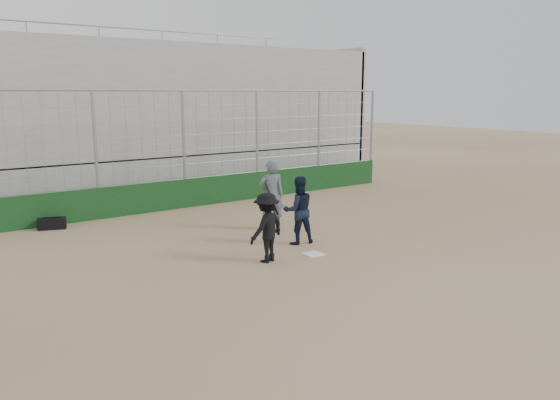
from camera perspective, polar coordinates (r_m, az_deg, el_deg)
ground at (r=13.56m, az=3.49°, el=-5.71°), size 90.00×90.00×0.00m
home_plate at (r=13.56m, az=3.49°, el=-5.66°), size 0.44×0.44×0.02m
backstop at (r=19.14m, az=-9.89°, el=2.07°), size 18.10×0.25×4.04m
bleachers at (r=23.48m, az=-15.46°, el=8.33°), size 20.25×6.70×6.98m
batter_at_plate at (r=12.80m, az=-1.41°, el=-2.87°), size 1.21×0.91×1.82m
catcher_crouched at (r=14.33m, az=1.94°, el=-2.26°), size 1.00×0.84×1.21m
umpire at (r=15.76m, az=-0.91°, el=0.15°), size 0.87×0.73×1.84m
equipment_bag at (r=17.31m, az=-22.73°, el=-2.28°), size 0.83×0.57×0.37m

